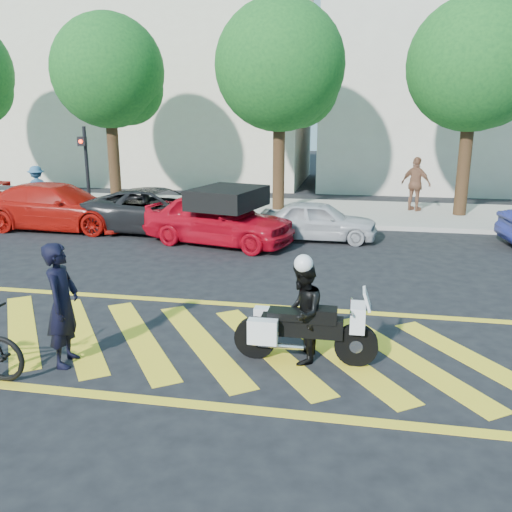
% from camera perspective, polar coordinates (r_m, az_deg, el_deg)
% --- Properties ---
extents(ground, '(90.00, 90.00, 0.00)m').
position_cam_1_polar(ground, '(9.26, -8.70, -8.79)').
color(ground, black).
rests_on(ground, ground).
extents(sidewalk, '(60.00, 5.00, 0.15)m').
position_cam_1_polar(sidewalk, '(20.51, 2.35, 4.80)').
color(sidewalk, '#9E998E').
rests_on(sidewalk, ground).
extents(crosswalk, '(12.33, 4.00, 0.01)m').
position_cam_1_polar(crosswalk, '(9.27, -8.92, -8.75)').
color(crosswalk, yellow).
rests_on(crosswalk, ground).
extents(building_left, '(16.00, 8.00, 10.00)m').
position_cam_1_polar(building_left, '(30.98, -10.42, 17.17)').
color(building_left, beige).
rests_on(building_left, ground).
extents(building_right, '(16.00, 8.00, 11.00)m').
position_cam_1_polar(building_right, '(29.66, 23.63, 17.29)').
color(building_right, beige).
rests_on(building_right, ground).
extents(tree_left, '(4.20, 4.20, 7.26)m').
position_cam_1_polar(tree_left, '(22.12, -14.90, 17.87)').
color(tree_left, black).
rests_on(tree_left, ground).
extents(tree_center, '(4.60, 4.60, 7.56)m').
position_cam_1_polar(tree_center, '(20.27, 2.92, 18.92)').
color(tree_center, black).
rests_on(tree_center, ground).
extents(tree_right, '(4.40, 4.40, 7.41)m').
position_cam_1_polar(tree_right, '(20.42, 22.25, 17.72)').
color(tree_right, black).
rests_on(tree_right, ground).
extents(signal_pole, '(0.28, 0.43, 3.20)m').
position_cam_1_polar(signal_pole, '(20.13, -17.48, 9.24)').
color(signal_pole, black).
rests_on(signal_pole, ground).
extents(officer_bike, '(0.54, 0.74, 1.88)m').
position_cam_1_polar(officer_bike, '(8.53, -19.70, -4.84)').
color(officer_bike, black).
rests_on(officer_bike, ground).
extents(police_motorcycle, '(2.19, 0.69, 0.96)m').
position_cam_1_polar(police_motorcycle, '(8.29, 4.97, -7.65)').
color(police_motorcycle, black).
rests_on(police_motorcycle, ground).
extents(officer_moto, '(0.59, 0.76, 1.56)m').
position_cam_1_polar(officer_moto, '(8.20, 4.90, -6.00)').
color(officer_moto, black).
rests_on(officer_moto, ground).
extents(red_convertible, '(4.66, 2.77, 1.49)m').
position_cam_1_polar(red_convertible, '(15.48, -3.96, 3.93)').
color(red_convertible, '#B30818').
rests_on(red_convertible, ground).
extents(parked_left, '(5.09, 2.12, 1.47)m').
position_cam_1_polar(parked_left, '(18.63, -20.10, 4.91)').
color(parked_left, '#AE110A').
rests_on(parked_left, ground).
extents(parked_mid_left, '(5.15, 2.69, 1.38)m').
position_cam_1_polar(parked_mid_left, '(17.28, -10.12, 4.72)').
color(parked_mid_left, black).
rests_on(parked_mid_left, ground).
extents(parked_mid_right, '(3.43, 1.39, 1.17)m').
position_cam_1_polar(parked_mid_right, '(16.11, 6.60, 3.73)').
color(parked_mid_right, '#B4B4B8').
rests_on(parked_mid_right, ground).
extents(pedestrian_left, '(1.18, 1.15, 1.62)m').
position_cam_1_polar(pedestrian_left, '(21.69, -22.04, 6.65)').
color(pedestrian_left, '#305D84').
rests_on(pedestrian_left, sidewalk).
extents(pedestrian_right, '(1.22, 1.04, 1.96)m').
position_cam_1_polar(pedestrian_right, '(20.77, 16.48, 7.28)').
color(pedestrian_right, brown).
rests_on(pedestrian_right, sidewalk).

